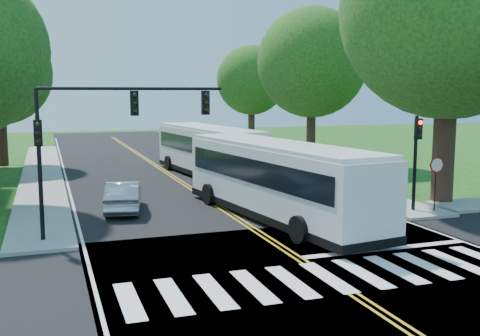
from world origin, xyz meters
name	(u,v)px	position (x,y,z in m)	size (l,w,h in m)	color
ground	(320,273)	(0.00, 0.00, 0.00)	(140.00, 140.00, 0.00)	#1C3F0F
road	(185,184)	(0.00, 18.00, 0.01)	(14.00, 96.00, 0.01)	black
cross_road	(320,273)	(0.00, 0.00, 0.01)	(60.00, 12.00, 0.01)	black
center_line	(171,175)	(0.00, 22.00, 0.01)	(0.36, 70.00, 0.01)	gold
edge_line_w	(67,180)	(-6.80, 22.00, 0.01)	(0.12, 70.00, 0.01)	silver
edge_line_e	(264,171)	(6.80, 22.00, 0.01)	(0.12, 70.00, 0.01)	silver
crosswalk	(328,277)	(0.00, -0.50, 0.02)	(12.60, 3.00, 0.01)	silver
stop_bar	(387,249)	(3.50, 1.60, 0.02)	(6.60, 0.40, 0.01)	silver
sidewalk_nw	(42,174)	(-8.30, 25.00, 0.07)	(2.60, 40.00, 0.15)	gray
sidewalk_ne	(268,164)	(8.30, 25.00, 0.07)	(2.60, 40.00, 0.15)	gray
tree_ne_big	(450,9)	(11.00, 8.00, 9.62)	(10.80, 10.80, 14.91)	#331E14
tree_east_mid	(312,63)	(11.50, 24.00, 7.86)	(8.40, 8.40, 11.93)	#331E14
tree_east_far	(252,80)	(12.50, 40.00, 6.86)	(7.20, 7.20, 10.34)	#331E14
signal_nw	(104,125)	(-5.86, 6.43, 4.38)	(7.15, 0.46, 5.66)	black
signal_ne	(416,150)	(8.20, 6.44, 2.96)	(0.30, 0.46, 4.40)	black
stop_sign	(436,171)	(9.00, 5.98, 2.03)	(0.76, 0.08, 2.53)	black
bus_lead	(278,179)	(1.71, 7.47, 1.80)	(4.67, 13.38, 3.40)	silver
bus_follow	(208,150)	(2.31, 20.76, 1.77)	(4.27, 13.09, 3.33)	silver
hatchback	(124,196)	(-4.58, 11.19, 0.73)	(1.53, 4.38, 1.44)	#A3A5AA
suv	(324,189)	(5.27, 9.84, 0.74)	(2.41, 5.24, 1.45)	silver
dark_sedan	(268,172)	(5.00, 16.69, 0.71)	(1.97, 4.84, 1.41)	black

